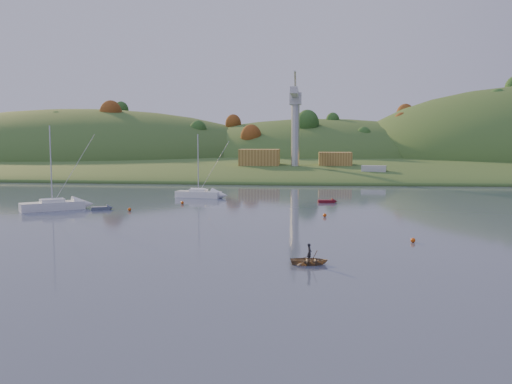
# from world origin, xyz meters

# --- Properties ---
(ground) EXTENTS (500.00, 500.00, 0.00)m
(ground) POSITION_xyz_m (0.00, 0.00, 0.00)
(ground) COLOR #333C54
(ground) RESTS_ON ground
(far_shore) EXTENTS (620.00, 220.00, 1.50)m
(far_shore) POSITION_xyz_m (0.00, 230.00, 0.00)
(far_shore) COLOR #26431B
(far_shore) RESTS_ON ground
(shore_slope) EXTENTS (640.00, 150.00, 7.00)m
(shore_slope) POSITION_xyz_m (0.00, 165.00, 0.00)
(shore_slope) COLOR #26431B
(shore_slope) RESTS_ON ground
(hill_left) EXTENTS (170.00, 140.00, 44.00)m
(hill_left) POSITION_xyz_m (-90.00, 200.00, 0.00)
(hill_left) COLOR #26431B
(hill_left) RESTS_ON ground
(hill_center) EXTENTS (140.00, 120.00, 36.00)m
(hill_center) POSITION_xyz_m (10.00, 210.00, 0.00)
(hill_center) COLOR #26431B
(hill_center) RESTS_ON ground
(hillside_trees) EXTENTS (280.00, 50.00, 32.00)m
(hillside_trees) POSITION_xyz_m (0.00, 185.00, 0.00)
(hillside_trees) COLOR #19481C
(hillside_trees) RESTS_ON ground
(wharf) EXTENTS (42.00, 16.00, 2.40)m
(wharf) POSITION_xyz_m (5.00, 122.00, 1.20)
(wharf) COLOR slate
(wharf) RESTS_ON ground
(shed_west) EXTENTS (11.00, 8.00, 4.80)m
(shed_west) POSITION_xyz_m (-8.00, 123.00, 4.80)
(shed_west) COLOR olive
(shed_west) RESTS_ON wharf
(shed_east) EXTENTS (9.00, 7.00, 4.00)m
(shed_east) POSITION_xyz_m (13.00, 124.00, 4.40)
(shed_east) COLOR olive
(shed_east) RESTS_ON wharf
(dock_crane) EXTENTS (3.20, 28.00, 20.30)m
(dock_crane) POSITION_xyz_m (2.00, 118.39, 17.17)
(dock_crane) COLOR #B7B7BC
(dock_crane) RESTS_ON wharf
(sailboat_near) EXTENTS (8.93, 7.50, 12.56)m
(sailboat_near) POSITION_xyz_m (-32.21, 45.36, 0.80)
(sailboat_near) COLOR white
(sailboat_near) RESTS_ON ground
(sailboat_far) EXTENTS (8.47, 4.02, 11.31)m
(sailboat_far) POSITION_xyz_m (-13.92, 64.61, 0.73)
(sailboat_far) COLOR white
(sailboat_far) RESTS_ON ground
(canoe) EXTENTS (3.43, 2.57, 0.68)m
(canoe) POSITION_xyz_m (5.93, 13.06, 0.34)
(canoe) COLOR #917350
(canoe) RESTS_ON ground
(paddler) EXTENTS (0.42, 0.61, 1.59)m
(paddler) POSITION_xyz_m (5.93, 13.06, 0.80)
(paddler) COLOR black
(paddler) RESTS_ON ground
(red_tender) EXTENTS (3.34, 1.40, 1.11)m
(red_tender) POSITION_xyz_m (9.34, 58.85, 0.23)
(red_tender) COLOR #600D17
(red_tender) RESTS_ON ground
(grey_dinghy) EXTENTS (3.39, 2.43, 1.19)m
(grey_dinghy) POSITION_xyz_m (-24.66, 46.73, 0.24)
(grey_dinghy) COLOR slate
(grey_dinghy) RESTS_ON ground
(work_vessel) EXTENTS (14.63, 7.42, 3.59)m
(work_vessel) POSITION_xyz_m (21.89, 108.00, 1.28)
(work_vessel) COLOR slate
(work_vessel) RESTS_ON ground
(buoy_0) EXTENTS (0.50, 0.50, 0.50)m
(buoy_0) POSITION_xyz_m (16.68, 24.14, 0.25)
(buoy_0) COLOR #DB4D0B
(buoy_0) RESTS_ON ground
(buoy_1) EXTENTS (0.50, 0.50, 0.50)m
(buoy_1) POSITION_xyz_m (8.02, 42.03, 0.25)
(buoy_1) COLOR #DB4D0B
(buoy_1) RESTS_ON ground
(buoy_2) EXTENTS (0.50, 0.50, 0.50)m
(buoy_2) POSITION_xyz_m (-20.47, 45.49, 0.25)
(buoy_2) COLOR #DB4D0B
(buoy_2) RESTS_ON ground
(buoy_3) EXTENTS (0.50, 0.50, 0.50)m
(buoy_3) POSITION_xyz_m (-14.58, 54.44, 0.25)
(buoy_3) COLOR #DB4D0B
(buoy_3) RESTS_ON ground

